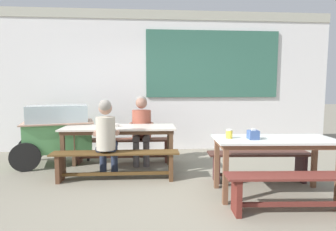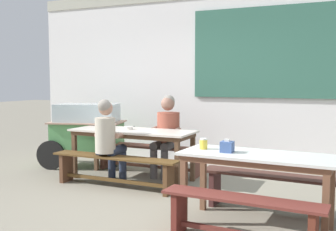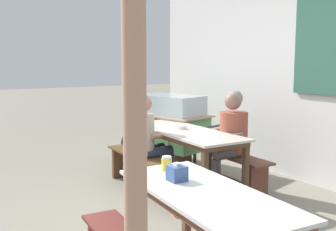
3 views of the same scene
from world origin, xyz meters
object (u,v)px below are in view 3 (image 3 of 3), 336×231
(bench_far_front, at_px, (149,170))
(wooden_support_post, at_px, (136,190))
(person_left_back_turned, at_px, (149,136))
(dining_table_far, at_px, (184,136))
(food_cart, at_px, (169,124))
(dining_table_near, at_px, (205,203))
(tissue_box, at_px, (177,173))
(bench_far_back, at_px, (216,159))
(soup_bowl, at_px, (182,127))
(person_center_facing, at_px, (230,134))
(condiment_jar, at_px, (167,163))

(bench_far_front, distance_m, wooden_support_post, 3.51)
(person_left_back_turned, bearing_deg, dining_table_far, 70.75)
(food_cart, relative_size, person_left_back_turned, 1.35)
(dining_table_near, height_order, tissue_box, tissue_box)
(bench_far_back, height_order, wooden_support_post, wooden_support_post)
(dining_table_far, distance_m, bench_far_front, 0.64)
(dining_table_near, relative_size, soup_bowl, 11.98)
(food_cart, bearing_deg, person_left_back_turned, -42.13)
(person_center_facing, bearing_deg, dining_table_near, -43.74)
(dining_table_near, distance_m, soup_bowl, 2.49)
(bench_far_front, xyz_separation_m, person_left_back_turned, (-0.14, 0.08, 0.39))
(person_center_facing, distance_m, condiment_jar, 1.99)
(bench_far_front, xyz_separation_m, soup_bowl, (-0.06, 0.52, 0.47))
(food_cart, distance_m, tissue_box, 3.46)
(tissue_box, bearing_deg, bench_far_front, 157.74)
(bench_far_front, bearing_deg, tissue_box, -22.26)
(condiment_jar, relative_size, wooden_support_post, 0.05)
(dining_table_far, distance_m, condiment_jar, 1.91)
(bench_far_back, bearing_deg, tissue_box, -44.55)
(bench_far_back, relative_size, soup_bowl, 14.41)
(soup_bowl, bearing_deg, wooden_support_post, -35.76)
(wooden_support_post, bearing_deg, tissue_box, 141.66)
(condiment_jar, bearing_deg, tissue_box, -16.02)
(person_left_back_turned, bearing_deg, bench_far_front, -29.70)
(bench_far_front, height_order, tissue_box, tissue_box)
(person_left_back_turned, relative_size, soup_bowl, 9.39)
(dining_table_far, relative_size, wooden_support_post, 0.80)
(condiment_jar, bearing_deg, dining_table_near, -4.54)
(person_center_facing, xyz_separation_m, soup_bowl, (-0.43, -0.44, 0.06))
(person_left_back_turned, distance_m, soup_bowl, 0.46)
(dining_table_far, xyz_separation_m, tissue_box, (1.79, -1.25, 0.13))
(bench_far_back, bearing_deg, bench_far_front, -90.68)
(dining_table_far, height_order, tissue_box, tissue_box)
(person_center_facing, xyz_separation_m, tissue_box, (1.44, -1.70, 0.09))
(dining_table_near, distance_m, bench_far_back, 2.73)
(dining_table_far, xyz_separation_m, dining_table_near, (2.09, -1.21, -0.01))
(food_cart, distance_m, wooden_support_post, 4.96)
(dining_table_near, xyz_separation_m, condiment_jar, (-0.58, 0.05, 0.14))
(person_center_facing, bearing_deg, dining_table_far, -128.46)
(food_cart, bearing_deg, bench_far_back, 0.39)
(food_cart, xyz_separation_m, person_left_back_turned, (1.03, -0.93, 0.06))
(food_cart, xyz_separation_m, wooden_support_post, (4.15, -2.68, 0.53))
(dining_table_near, xyz_separation_m, tissue_box, (-0.30, -0.03, 0.14))
(person_center_facing, relative_size, condiment_jar, 10.76)
(tissue_box, relative_size, condiment_jar, 1.16)
(dining_table_near, distance_m, wooden_support_post, 1.39)
(soup_bowl, bearing_deg, bench_far_front, -83.00)
(food_cart, height_order, tissue_box, food_cart)
(food_cart, distance_m, person_left_back_turned, 1.39)
(dining_table_far, relative_size, bench_far_back, 1.00)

